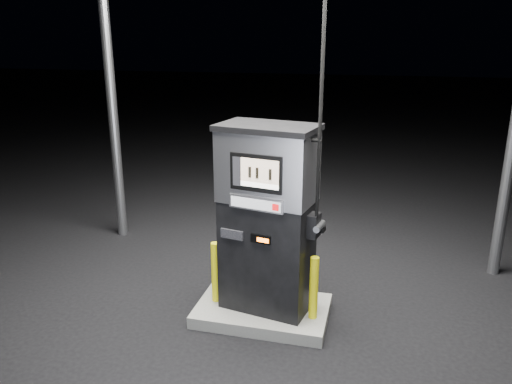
# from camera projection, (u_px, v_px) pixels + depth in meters

# --- Properties ---
(ground) EXTENTS (80.00, 80.00, 0.00)m
(ground) POSITION_uv_depth(u_px,v_px,m) (263.00, 316.00, 6.18)
(ground) COLOR black
(ground) RESTS_ON ground
(pump_island) EXTENTS (1.60, 1.00, 0.15)m
(pump_island) POSITION_uv_depth(u_px,v_px,m) (263.00, 311.00, 6.16)
(pump_island) COLOR #60605B
(pump_island) RESTS_ON ground
(fuel_dispenser) EXTENTS (1.29, 0.85, 4.64)m
(fuel_dispenser) POSITION_uv_depth(u_px,v_px,m) (268.00, 217.00, 5.81)
(fuel_dispenser) COLOR black
(fuel_dispenser) RESTS_ON pump_island
(bollard_left) EXTENTS (0.13, 0.13, 0.78)m
(bollard_left) POSITION_uv_depth(u_px,v_px,m) (216.00, 272.00, 6.15)
(bollard_left) COLOR yellow
(bollard_left) RESTS_ON pump_island
(bollard_right) EXTENTS (0.12, 0.12, 0.77)m
(bollard_right) POSITION_uv_depth(u_px,v_px,m) (314.00, 288.00, 5.77)
(bollard_right) COLOR yellow
(bollard_right) RESTS_ON pump_island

